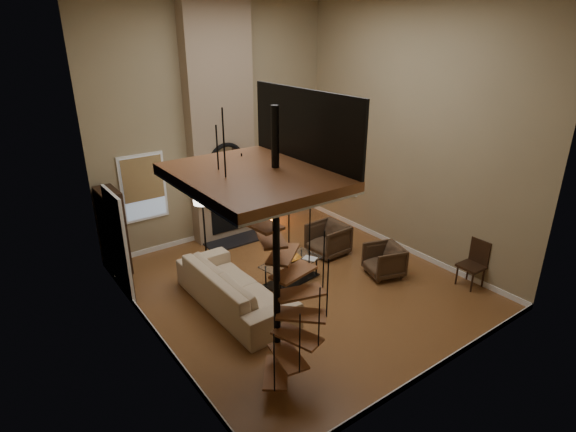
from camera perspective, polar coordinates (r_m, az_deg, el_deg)
ground at (r=9.57m, az=1.43°, el=-8.55°), size 6.00×6.50×0.01m
back_wall at (r=11.17m, az=-8.80°, el=10.96°), size 6.00×0.02×5.50m
front_wall at (r=6.36m, az=19.76°, el=1.15°), size 6.00×0.02×5.50m
left_wall at (r=7.14m, az=-17.91°, el=3.66°), size 0.02×6.50×5.50m
right_wall at (r=10.55m, az=14.84°, el=9.81°), size 0.02×6.50×5.50m
baseboard_back at (r=11.98m, az=-8.03°, el=-1.76°), size 6.00×0.02×0.12m
baseboard_front at (r=7.70m, az=16.99°, el=-17.83°), size 6.00×0.02×0.12m
baseboard_left at (r=8.35m, az=-15.62°, el=-14.07°), size 0.02×6.50×0.12m
baseboard_right at (r=11.40m, az=13.49°, el=-3.49°), size 0.02×6.50×0.12m
chimney_breast at (r=11.01m, az=-8.32°, el=10.81°), size 1.60×0.38×5.50m
hearth at (r=11.46m, az=-6.41°, el=-3.05°), size 1.50×0.60×0.04m
firebox at (r=11.48m, az=-7.25°, el=-0.15°), size 0.95×0.02×0.72m
mantel at (r=11.20m, az=-7.19°, el=2.56°), size 1.70×0.18×0.06m
mirror_frame at (r=11.01m, az=-7.55°, el=6.56°), size 0.94×0.10×0.94m
mirror_disc at (r=11.01m, az=-7.57°, el=6.57°), size 0.80×0.01×0.80m
vase_left at (r=10.94m, az=-9.84°, el=2.78°), size 0.24×0.24×0.25m
vase_right at (r=11.47m, az=-4.71°, el=3.85°), size 0.20×0.20×0.21m
window_back at (r=10.72m, az=-17.38°, el=3.46°), size 1.02×0.06×1.52m
window_right at (r=12.12m, az=6.97°, el=6.47°), size 0.06×1.02×1.52m
entry_door at (r=9.38m, az=-20.07°, el=-3.39°), size 0.10×1.05×2.16m
loft at (r=5.81m, az=-3.55°, el=5.58°), size 1.70×2.20×1.09m
spiral_stair at (r=6.51m, az=-1.34°, el=-6.33°), size 1.47×1.47×4.06m
hutch at (r=10.32m, az=-20.75°, el=-1.73°), size 0.38×0.81×1.80m
sofa at (r=8.79m, az=-6.71°, el=-8.69°), size 1.13×2.79×0.81m
armchair_near at (r=10.76m, az=5.25°, el=-2.78°), size 0.84×0.82×0.75m
armchair_far at (r=9.99m, az=12.08°, el=-5.32°), size 0.90×0.89×0.66m
coffee_table at (r=9.58m, az=0.44°, el=-6.51°), size 1.36×0.83×0.47m
bowl at (r=9.51m, az=0.27°, el=-5.26°), size 0.41×0.41×0.10m
book at (r=9.58m, az=2.67°, el=-5.32°), size 0.31×0.34×0.03m
floor_lamp at (r=10.04m, az=-10.49°, el=1.61°), size 0.39×0.39×1.71m
accent_lamp at (r=12.42m, az=-2.08°, el=0.31°), size 0.13×0.13×0.46m
side_chair at (r=10.08m, az=22.03°, el=-5.20°), size 0.47×0.47×0.98m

